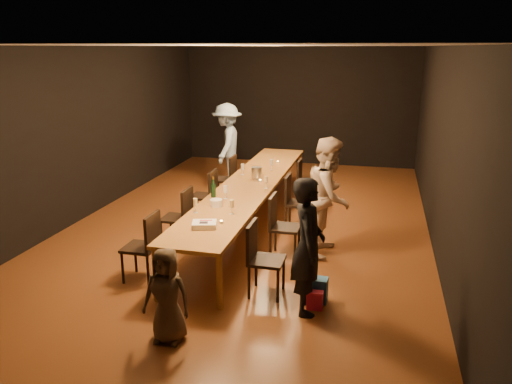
% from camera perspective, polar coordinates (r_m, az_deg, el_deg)
% --- Properties ---
extents(ground, '(10.00, 10.00, 0.00)m').
position_cam_1_polar(ground, '(8.72, -0.70, -3.74)').
color(ground, '#4E3013').
rests_on(ground, ground).
extents(room_shell, '(6.04, 10.04, 3.02)m').
position_cam_1_polar(room_shell, '(8.24, -0.75, 9.96)').
color(room_shell, black).
rests_on(room_shell, ground).
extents(table, '(0.90, 6.00, 0.75)m').
position_cam_1_polar(table, '(8.50, -0.72, 0.71)').
color(table, brown).
rests_on(table, ground).
extents(chair_right_0, '(0.42, 0.42, 0.93)m').
position_cam_1_polar(chair_right_0, '(6.19, 1.23, -7.72)').
color(chair_right_0, black).
rests_on(chair_right_0, ground).
extents(chair_right_1, '(0.42, 0.42, 0.93)m').
position_cam_1_polar(chair_right_1, '(7.28, 3.35, -3.98)').
color(chair_right_1, black).
rests_on(chair_right_1, ground).
extents(chair_right_2, '(0.42, 0.42, 0.93)m').
position_cam_1_polar(chair_right_2, '(8.40, 4.90, -1.23)').
color(chair_right_2, black).
rests_on(chair_right_2, ground).
extents(chair_right_3, '(0.42, 0.42, 0.93)m').
position_cam_1_polar(chair_right_3, '(9.54, 6.08, 0.88)').
color(chair_right_3, black).
rests_on(chair_right_3, ground).
extents(chair_left_0, '(0.42, 0.42, 0.93)m').
position_cam_1_polar(chair_left_0, '(6.74, -13.07, -6.09)').
color(chair_left_0, black).
rests_on(chair_left_0, ground).
extents(chair_left_1, '(0.42, 0.42, 0.93)m').
position_cam_1_polar(chair_left_1, '(7.75, -9.09, -2.88)').
color(chair_left_1, black).
rests_on(chair_left_1, ground).
extents(chair_left_2, '(0.42, 0.42, 0.93)m').
position_cam_1_polar(chair_left_2, '(8.81, -6.06, -0.41)').
color(chair_left_2, black).
rests_on(chair_left_2, ground).
extents(chair_left_3, '(0.42, 0.42, 0.93)m').
position_cam_1_polar(chair_left_3, '(9.91, -3.69, 1.52)').
color(chair_left_3, black).
rests_on(chair_left_3, ground).
extents(woman_birthday, '(0.48, 0.64, 1.61)m').
position_cam_1_polar(woman_birthday, '(5.72, 5.96, -6.17)').
color(woman_birthday, black).
rests_on(woman_birthday, ground).
extents(woman_tan, '(0.77, 0.93, 1.75)m').
position_cam_1_polar(woman_tan, '(7.39, 8.33, -0.47)').
color(woman_tan, beige).
rests_on(woman_tan, ground).
extents(man_blue, '(0.79, 1.23, 1.80)m').
position_cam_1_polar(man_blue, '(11.17, -3.33, 5.50)').
color(man_blue, '#90B4DE').
rests_on(man_blue, ground).
extents(child, '(0.51, 0.34, 1.03)m').
position_cam_1_polar(child, '(5.33, -10.16, -11.56)').
color(child, '#453727').
rests_on(child, ground).
extents(gift_bag_red, '(0.20, 0.11, 0.23)m').
position_cam_1_polar(gift_bag_red, '(6.04, 6.72, -12.18)').
color(gift_bag_red, '#C51D4C').
rests_on(gift_bag_red, ground).
extents(gift_bag_blue, '(0.26, 0.18, 0.31)m').
position_cam_1_polar(gift_bag_blue, '(6.19, 6.99, -11.03)').
color(gift_bag_blue, '#235C9B').
rests_on(gift_bag_blue, ground).
extents(birthday_cake, '(0.36, 0.32, 0.07)m').
position_cam_1_polar(birthday_cake, '(6.45, -5.92, -3.72)').
color(birthday_cake, white).
rests_on(birthday_cake, table).
extents(plate_stack, '(0.23, 0.23, 0.10)m').
position_cam_1_polar(plate_stack, '(7.27, -4.56, -1.24)').
color(plate_stack, white).
rests_on(plate_stack, table).
extents(champagne_bottle, '(0.09, 0.09, 0.32)m').
position_cam_1_polar(champagne_bottle, '(7.69, -4.91, 0.58)').
color(champagne_bottle, black).
rests_on(champagne_bottle, table).
extents(ice_bucket, '(0.21, 0.21, 0.20)m').
position_cam_1_polar(ice_bucket, '(8.77, 0.06, 2.20)').
color(ice_bucket, silver).
rests_on(ice_bucket, table).
extents(wineglass_0, '(0.06, 0.06, 0.21)m').
position_cam_1_polar(wineglass_0, '(7.00, -6.93, -1.56)').
color(wineglass_0, beige).
rests_on(wineglass_0, table).
extents(wineglass_1, '(0.06, 0.06, 0.21)m').
position_cam_1_polar(wineglass_1, '(6.89, -2.80, -1.74)').
color(wineglass_1, beige).
rests_on(wineglass_1, table).
extents(wineglass_2, '(0.06, 0.06, 0.21)m').
position_cam_1_polar(wineglass_2, '(7.60, -3.51, -0.03)').
color(wineglass_2, silver).
rests_on(wineglass_2, table).
extents(wineglass_3, '(0.06, 0.06, 0.21)m').
position_cam_1_polar(wineglass_3, '(8.14, 1.16, 1.11)').
color(wineglass_3, beige).
rests_on(wineglass_3, table).
extents(wineglass_4, '(0.06, 0.06, 0.21)m').
position_cam_1_polar(wineglass_4, '(9.02, -1.56, 2.61)').
color(wineglass_4, silver).
rests_on(wineglass_4, table).
extents(wineglass_5, '(0.06, 0.06, 0.21)m').
position_cam_1_polar(wineglass_5, '(9.37, 1.80, 3.14)').
color(wineglass_5, silver).
rests_on(wineglass_5, table).
extents(tealight_near, '(0.05, 0.05, 0.03)m').
position_cam_1_polar(tealight_near, '(6.58, -3.99, -3.45)').
color(tealight_near, '#B2B7B2').
rests_on(tealight_near, table).
extents(tealight_mid, '(0.05, 0.05, 0.03)m').
position_cam_1_polar(tealight_mid, '(8.58, 0.49, 1.29)').
color(tealight_mid, '#B2B7B2').
rests_on(tealight_mid, table).
extents(tealight_far, '(0.05, 0.05, 0.03)m').
position_cam_1_polar(tealight_far, '(9.99, 2.51, 3.43)').
color(tealight_far, '#B2B7B2').
rests_on(tealight_far, table).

